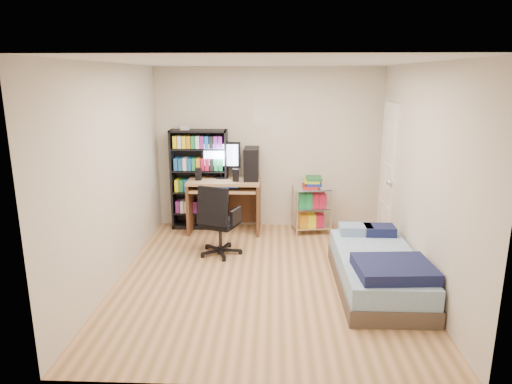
{
  "coord_description": "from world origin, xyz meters",
  "views": [
    {
      "loc": [
        0.1,
        -5.08,
        2.35
      ],
      "look_at": [
        -0.13,
        0.4,
        0.96
      ],
      "focal_mm": 32.0,
      "sensor_mm": 36.0,
      "label": 1
    }
  ],
  "objects_px": {
    "computer_desk": "(232,184)",
    "bed": "(378,270)",
    "office_chair": "(219,233)",
    "media_shelf": "(200,178)"
  },
  "relations": [
    {
      "from": "media_shelf",
      "to": "office_chair",
      "type": "xyz_separation_m",
      "value": [
        0.43,
        -1.15,
        -0.49
      ]
    },
    {
      "from": "media_shelf",
      "to": "computer_desk",
      "type": "distance_m",
      "value": 0.53
    },
    {
      "from": "computer_desk",
      "to": "bed",
      "type": "bearing_deg",
      "value": -47.14
    },
    {
      "from": "media_shelf",
      "to": "office_chair",
      "type": "relative_size",
      "value": 1.66
    },
    {
      "from": "office_chair",
      "to": "bed",
      "type": "height_order",
      "value": "office_chair"
    },
    {
      "from": "computer_desk",
      "to": "bed",
      "type": "xyz_separation_m",
      "value": [
        1.84,
        -1.98,
        -0.52
      ]
    },
    {
      "from": "media_shelf",
      "to": "bed",
      "type": "relative_size",
      "value": 0.9
    },
    {
      "from": "office_chair",
      "to": "bed",
      "type": "xyz_separation_m",
      "value": [
        1.92,
        -0.94,
        -0.08
      ]
    },
    {
      "from": "office_chair",
      "to": "media_shelf",
      "type": "bearing_deg",
      "value": 130.92
    },
    {
      "from": "media_shelf",
      "to": "computer_desk",
      "type": "height_order",
      "value": "media_shelf"
    }
  ]
}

